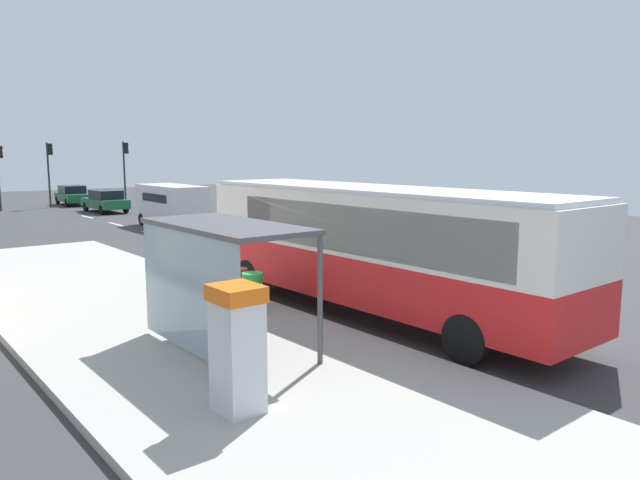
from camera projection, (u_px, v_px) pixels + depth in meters
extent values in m
cube|color=#38383A|center=(193.00, 246.00, 26.35)|extent=(56.00, 92.00, 0.04)
cube|color=#ADAAA3|center=(179.00, 335.00, 13.11)|extent=(6.20, 30.00, 0.18)
cube|color=silver|center=(480.00, 316.00, 14.92)|extent=(0.16, 2.20, 0.01)
cube|color=silver|center=(347.00, 283.00, 18.78)|extent=(0.16, 2.20, 0.01)
cube|color=silver|center=(260.00, 261.00, 22.64)|extent=(0.16, 2.20, 0.01)
cube|color=silver|center=(198.00, 245.00, 26.50)|extent=(0.16, 2.20, 0.01)
cube|color=silver|center=(152.00, 233.00, 30.36)|extent=(0.16, 2.20, 0.01)
cube|color=silver|center=(116.00, 224.00, 34.22)|extent=(0.16, 2.20, 0.01)
cube|color=silver|center=(87.00, 217.00, 38.08)|extent=(0.16, 2.20, 0.01)
cube|color=red|center=(373.00, 273.00, 14.95)|extent=(2.64, 11.03, 1.15)
cube|color=silver|center=(374.00, 221.00, 14.76)|extent=(2.64, 11.03, 1.45)
cube|color=silver|center=(374.00, 190.00, 14.65)|extent=(2.51, 10.81, 0.12)
cube|color=black|center=(253.00, 208.00, 18.94)|extent=(2.30, 0.15, 1.22)
cube|color=black|center=(351.00, 230.00, 13.63)|extent=(0.19, 8.58, 1.10)
cylinder|color=black|center=(250.00, 277.00, 17.30)|extent=(0.29, 1.00, 1.00)
cylinder|color=black|center=(311.00, 267.00, 18.72)|extent=(0.29, 1.00, 1.00)
cylinder|color=black|center=(466.00, 339.00, 11.50)|extent=(0.29, 1.00, 1.00)
cylinder|color=black|center=(531.00, 319.00, 12.92)|extent=(0.29, 1.00, 1.00)
cube|color=silver|center=(172.00, 203.00, 32.70)|extent=(2.04, 5.22, 1.96)
cube|color=black|center=(172.00, 197.00, 32.65)|extent=(2.06, 3.14, 0.44)
cylinder|color=black|center=(204.00, 223.00, 31.84)|extent=(0.23, 0.68, 0.68)
cylinder|color=black|center=(173.00, 226.00, 30.73)|extent=(0.23, 0.68, 0.68)
cylinder|color=black|center=(172.00, 217.00, 34.94)|extent=(0.23, 0.68, 0.68)
cylinder|color=black|center=(142.00, 219.00, 33.84)|extent=(0.23, 0.68, 0.68)
cube|color=#195933|center=(105.00, 203.00, 41.21)|extent=(1.92, 4.45, 0.60)
cube|color=black|center=(106.00, 195.00, 40.97)|extent=(1.65, 2.42, 0.60)
cylinder|color=black|center=(86.00, 207.00, 41.86)|extent=(0.22, 0.65, 0.64)
cylinder|color=black|center=(109.00, 205.00, 42.91)|extent=(0.22, 0.65, 0.64)
cylinder|color=black|center=(102.00, 210.00, 39.59)|extent=(0.22, 0.65, 0.64)
cylinder|color=black|center=(126.00, 208.00, 40.65)|extent=(0.22, 0.65, 0.64)
cube|color=#195933|center=(73.00, 197.00, 46.77)|extent=(2.03, 4.49, 0.60)
cube|color=black|center=(72.00, 189.00, 46.84)|extent=(1.71, 2.46, 0.60)
cylinder|color=black|center=(89.00, 202.00, 46.08)|extent=(0.23, 0.65, 0.64)
cylinder|color=black|center=(67.00, 203.00, 45.13)|extent=(0.23, 0.65, 0.64)
cylinder|color=black|center=(79.00, 199.00, 48.49)|extent=(0.23, 0.65, 0.64)
cylinder|color=black|center=(58.00, 200.00, 47.54)|extent=(0.23, 0.65, 0.64)
cube|color=silver|center=(237.00, 357.00, 8.93)|extent=(0.60, 0.70, 1.70)
cube|color=orange|center=(236.00, 293.00, 8.79)|extent=(0.66, 0.76, 0.24)
cube|color=black|center=(255.00, 335.00, 9.08)|extent=(0.03, 0.36, 0.44)
cylinder|color=green|center=(253.00, 292.00, 14.75)|extent=(0.52, 0.52, 0.95)
cylinder|color=red|center=(238.00, 287.00, 15.29)|extent=(0.52, 0.52, 0.95)
cylinder|color=#2D2D2D|center=(124.00, 174.00, 46.24)|extent=(0.14, 0.14, 4.90)
cube|color=black|center=(126.00, 148.00, 46.10)|extent=(0.24, 0.28, 0.84)
sphere|color=#360606|center=(127.00, 145.00, 46.13)|extent=(0.16, 0.16, 0.16)
sphere|color=#F2B20C|center=(128.00, 148.00, 46.17)|extent=(0.16, 0.16, 0.16)
sphere|color=black|center=(128.00, 152.00, 46.21)|extent=(0.16, 0.16, 0.16)
cube|color=black|center=(0.00, 152.00, 41.43)|extent=(0.24, 0.28, 0.84)
sphere|color=#360606|center=(2.00, 148.00, 41.46)|extent=(0.16, 0.16, 0.16)
sphere|color=#F2B20C|center=(2.00, 152.00, 41.50)|extent=(0.16, 0.16, 0.16)
sphere|color=black|center=(2.00, 156.00, 41.54)|extent=(0.16, 0.16, 0.16)
cylinder|color=#2D2D2D|center=(49.00, 175.00, 44.32)|extent=(0.14, 0.14, 4.81)
cube|color=black|center=(50.00, 149.00, 44.18)|extent=(0.24, 0.28, 0.84)
sphere|color=red|center=(52.00, 145.00, 44.22)|extent=(0.16, 0.16, 0.16)
sphere|color=#3C2C03|center=(52.00, 149.00, 44.26)|extent=(0.16, 0.16, 0.16)
sphere|color=black|center=(52.00, 153.00, 44.30)|extent=(0.16, 0.16, 0.16)
cube|color=#4C4C51|center=(225.00, 226.00, 11.69)|extent=(1.80, 4.00, 0.10)
cube|color=#8CA5B2|center=(187.00, 292.00, 11.34)|extent=(0.06, 3.80, 2.30)
cylinder|color=#4C4C51|center=(320.00, 299.00, 10.93)|extent=(0.10, 0.10, 2.44)
cylinder|color=#4C4C51|center=(217.00, 268.00, 13.86)|extent=(0.10, 0.10, 2.44)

